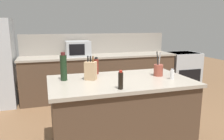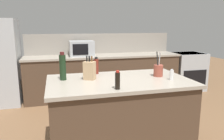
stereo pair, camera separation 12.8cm
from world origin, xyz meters
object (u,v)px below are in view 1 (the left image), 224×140
(vinegar_bottle, at_px, (96,66))
(salt_shaker, at_px, (172,74))
(microwave, at_px, (78,49))
(knife_block, at_px, (91,70))
(soy_sauce_bottle, at_px, (121,80))
(wine_bottle, at_px, (64,67))
(utensil_crock, at_px, (158,70))
(range_oven, at_px, (182,70))

(vinegar_bottle, bearing_deg, salt_shaker, -34.79)
(microwave, relative_size, vinegar_bottle, 2.21)
(knife_block, height_order, soy_sauce_bottle, knife_block)
(vinegar_bottle, bearing_deg, wine_bottle, -153.26)
(wine_bottle, height_order, soy_sauce_bottle, wine_bottle)
(knife_block, relative_size, vinegar_bottle, 1.26)
(vinegar_bottle, bearing_deg, knife_block, -115.53)
(knife_block, relative_size, utensil_crock, 0.91)
(knife_block, distance_m, salt_shaker, 0.99)
(range_oven, height_order, vinegar_bottle, vinegar_bottle)
(range_oven, distance_m, microwave, 2.69)
(microwave, relative_size, salt_shaker, 3.89)
(range_oven, xyz_separation_m, knife_block, (-2.77, -2.09, 0.59))
(knife_block, xyz_separation_m, utensil_crock, (0.88, -0.06, -0.03))
(soy_sauce_bottle, bearing_deg, vinegar_bottle, 95.62)
(knife_block, bearing_deg, microwave, 118.53)
(wine_bottle, bearing_deg, microwave, 76.87)
(utensil_crock, bearing_deg, microwave, 108.57)
(microwave, relative_size, soy_sauce_bottle, 2.58)
(salt_shaker, bearing_deg, microwave, 108.47)
(soy_sauce_bottle, xyz_separation_m, salt_shaker, (0.74, 0.21, -0.03))
(utensil_crock, bearing_deg, wine_bottle, 174.22)
(knife_block, xyz_separation_m, soy_sauce_bottle, (0.21, -0.48, -0.02))
(vinegar_bottle, height_order, soy_sauce_bottle, vinegar_bottle)
(microwave, distance_m, salt_shaker, 2.50)
(range_oven, relative_size, wine_bottle, 2.71)
(knife_block, distance_m, wine_bottle, 0.32)
(vinegar_bottle, bearing_deg, utensil_crock, -25.05)
(vinegar_bottle, bearing_deg, range_oven, 34.42)
(utensil_crock, relative_size, vinegar_bottle, 1.39)
(microwave, distance_m, vinegar_bottle, 1.81)
(range_oven, bearing_deg, knife_block, -142.93)
(wine_bottle, distance_m, salt_shaker, 1.31)
(microwave, xyz_separation_m, knife_block, (-0.16, -2.09, -0.05))
(range_oven, bearing_deg, wine_bottle, -146.63)
(range_oven, height_order, microwave, microwave)
(knife_block, bearing_deg, salt_shaker, 16.67)
(range_oven, height_order, salt_shaker, salt_shaker)
(vinegar_bottle, bearing_deg, microwave, 89.29)
(vinegar_bottle, xyz_separation_m, soy_sauce_bottle, (0.08, -0.77, -0.02))
(knife_block, bearing_deg, range_oven, 69.97)
(microwave, distance_m, utensil_crock, 2.27)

